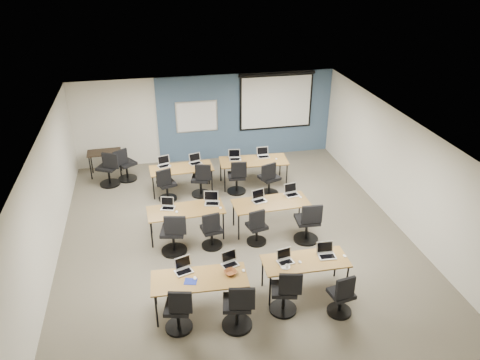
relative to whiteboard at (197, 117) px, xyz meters
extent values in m
cube|color=#6B6354|center=(0.30, -4.43, -1.45)|extent=(8.00, 9.00, 0.02)
cube|color=white|center=(0.30, -4.43, 1.25)|extent=(8.00, 9.00, 0.02)
cube|color=beige|center=(0.30, 0.07, -0.10)|extent=(8.00, 0.04, 2.70)
cube|color=beige|center=(0.30, -8.93, -0.10)|extent=(8.00, 0.04, 2.70)
cube|color=beige|center=(-3.70, -4.43, -0.10)|extent=(0.04, 9.00, 2.70)
cube|color=beige|center=(4.30, -4.43, -0.10)|extent=(0.04, 9.00, 2.70)
cube|color=#3D5977|center=(1.55, 0.04, -0.10)|extent=(5.50, 0.04, 2.70)
cube|color=silver|center=(0.00, 0.00, 0.00)|extent=(1.28, 0.02, 0.98)
cube|color=white|center=(0.00, -0.01, 0.00)|extent=(1.20, 0.02, 0.90)
cube|color=black|center=(2.50, -0.02, 0.35)|extent=(2.32, 0.03, 1.82)
cube|color=white|center=(2.50, -0.03, 0.31)|extent=(2.20, 0.02, 1.62)
cylinder|color=black|center=(2.50, -0.03, 1.19)|extent=(2.40, 0.10, 0.10)
cube|color=#A67B3C|center=(-0.81, -6.76, -0.73)|extent=(1.76, 0.73, 0.03)
cylinder|color=black|center=(-1.63, -7.07, -1.10)|extent=(0.04, 0.04, 0.70)
cylinder|color=black|center=(0.01, -7.07, -1.10)|extent=(0.04, 0.04, 0.70)
cylinder|color=black|center=(-1.63, -6.46, -1.10)|extent=(0.04, 0.04, 0.70)
cylinder|color=black|center=(0.01, -6.46, -1.10)|extent=(0.04, 0.04, 0.70)
cube|color=olive|center=(1.27, -6.65, -0.73)|extent=(1.67, 0.70, 0.03)
cylinder|color=black|center=(0.49, -6.93, -1.10)|extent=(0.04, 0.04, 0.70)
cylinder|color=black|center=(2.04, -6.93, -1.10)|extent=(0.04, 0.04, 0.70)
cylinder|color=black|center=(0.49, -6.36, -1.10)|extent=(0.04, 0.04, 0.70)
cylinder|color=black|center=(2.04, -6.36, -1.10)|extent=(0.04, 0.04, 0.70)
cube|color=brown|center=(-0.81, -4.24, -0.73)|extent=(1.76, 0.73, 0.03)
cylinder|color=black|center=(-1.63, -4.55, -1.10)|extent=(0.04, 0.04, 0.70)
cylinder|color=black|center=(0.02, -4.55, -1.10)|extent=(0.04, 0.04, 0.70)
cylinder|color=black|center=(-1.63, -3.94, -1.10)|extent=(0.04, 0.04, 0.70)
cylinder|color=black|center=(0.02, -3.94, -1.10)|extent=(0.04, 0.04, 0.70)
cube|color=#9F6528|center=(1.20, -4.33, -0.73)|extent=(1.80, 0.75, 0.03)
cylinder|color=black|center=(0.36, -4.64, -1.10)|extent=(0.04, 0.04, 0.70)
cylinder|color=black|center=(2.04, -4.64, -1.10)|extent=(0.04, 0.04, 0.70)
cylinder|color=black|center=(0.36, -4.01, -1.10)|extent=(0.04, 0.04, 0.70)
cylinder|color=black|center=(2.04, -4.01, -1.10)|extent=(0.04, 0.04, 0.70)
cube|color=brown|center=(-0.70, -2.00, -0.73)|extent=(1.70, 0.71, 0.03)
cylinder|color=black|center=(-1.49, -2.30, -1.10)|extent=(0.04, 0.04, 0.70)
cylinder|color=black|center=(0.09, -2.30, -1.10)|extent=(0.04, 0.04, 0.70)
cylinder|color=black|center=(-1.49, -1.71, -1.10)|extent=(0.04, 0.04, 0.70)
cylinder|color=black|center=(0.09, -1.71, -1.10)|extent=(0.04, 0.04, 0.70)
cube|color=olive|center=(1.34, -1.93, -0.73)|extent=(1.90, 0.79, 0.03)
cylinder|color=black|center=(0.45, -2.27, -1.10)|extent=(0.04, 0.04, 0.70)
cylinder|color=black|center=(2.23, -2.27, -1.10)|extent=(0.04, 0.04, 0.70)
cylinder|color=black|center=(0.45, -1.60, -1.10)|extent=(0.04, 0.04, 0.70)
cylinder|color=black|center=(2.23, -1.60, -1.10)|extent=(0.04, 0.04, 0.70)
cube|color=silver|center=(-1.07, -6.53, -0.71)|extent=(0.32, 0.23, 0.02)
cube|color=black|center=(-1.07, -6.55, -0.70)|extent=(0.27, 0.14, 0.00)
cube|color=silver|center=(-1.07, -6.40, -0.59)|extent=(0.32, 0.06, 0.22)
cube|color=black|center=(-1.07, -6.41, -0.59)|extent=(0.28, 0.04, 0.18)
ellipsoid|color=white|center=(-0.89, -6.76, -0.71)|extent=(0.08, 0.11, 0.04)
cylinder|color=black|center=(-1.26, -7.18, -1.42)|extent=(0.50, 0.50, 0.05)
cylinder|color=black|center=(-1.26, -7.18, -1.23)|extent=(0.06, 0.06, 0.44)
cube|color=black|center=(-1.26, -7.18, -0.97)|extent=(0.44, 0.44, 0.08)
cube|color=black|center=(-1.22, -7.37, -0.69)|extent=(0.40, 0.06, 0.44)
cube|color=#A5A5AB|center=(-0.19, -6.50, -0.71)|extent=(0.31, 0.23, 0.02)
cube|color=black|center=(-0.19, -6.52, -0.70)|extent=(0.26, 0.13, 0.00)
cube|color=#A5A5AB|center=(-0.19, -6.38, -0.59)|extent=(0.31, 0.06, 0.21)
cube|color=black|center=(-0.19, -6.39, -0.59)|extent=(0.27, 0.04, 0.18)
ellipsoid|color=white|center=(0.03, -6.72, -0.71)|extent=(0.08, 0.10, 0.03)
cylinder|color=black|center=(-0.22, -7.33, -1.42)|extent=(0.56, 0.56, 0.05)
cylinder|color=black|center=(-0.22, -7.33, -1.20)|extent=(0.06, 0.06, 0.50)
cube|color=black|center=(-0.22, -7.33, -0.91)|extent=(0.50, 0.50, 0.08)
cube|color=black|center=(-0.18, -7.56, -0.63)|extent=(0.45, 0.06, 0.44)
cube|color=silver|center=(0.87, -6.63, -0.71)|extent=(0.30, 0.22, 0.02)
cube|color=black|center=(0.87, -6.65, -0.70)|extent=(0.26, 0.13, 0.00)
cube|color=silver|center=(0.87, -6.52, -0.59)|extent=(0.30, 0.06, 0.21)
cube|color=black|center=(0.87, -6.52, -0.59)|extent=(0.26, 0.04, 0.17)
ellipsoid|color=white|center=(1.14, -6.69, -0.71)|extent=(0.08, 0.10, 0.03)
cylinder|color=black|center=(0.71, -7.12, -1.42)|extent=(0.52, 0.52, 0.05)
cylinder|color=black|center=(0.71, -7.12, -1.22)|extent=(0.06, 0.06, 0.46)
cube|color=black|center=(0.71, -7.12, -0.95)|extent=(0.46, 0.46, 0.08)
cube|color=black|center=(0.76, -7.32, -0.67)|extent=(0.42, 0.06, 0.44)
cube|color=silver|center=(1.72, -6.62, -0.71)|extent=(0.34, 0.24, 0.02)
cube|color=black|center=(1.72, -6.64, -0.70)|extent=(0.28, 0.14, 0.00)
cube|color=silver|center=(1.72, -6.49, -0.58)|extent=(0.34, 0.06, 0.23)
cube|color=black|center=(1.72, -6.50, -0.58)|extent=(0.29, 0.04, 0.19)
ellipsoid|color=white|center=(2.06, -6.68, -0.71)|extent=(0.08, 0.11, 0.03)
cylinder|color=black|center=(1.73, -7.39, -1.42)|extent=(0.47, 0.47, 0.05)
cylinder|color=black|center=(1.73, -7.39, -1.24)|extent=(0.06, 0.06, 0.41)
cube|color=black|center=(1.73, -7.39, -1.00)|extent=(0.41, 0.41, 0.08)
cube|color=black|center=(1.70, -7.57, -0.72)|extent=(0.38, 0.06, 0.44)
cube|color=#A7A7A9|center=(-1.20, -4.13, -0.71)|extent=(0.31, 0.22, 0.02)
cube|color=black|center=(-1.20, -4.15, -0.70)|extent=(0.26, 0.13, 0.00)
cube|color=#A7A7A9|center=(-1.20, -4.01, -0.59)|extent=(0.31, 0.06, 0.21)
cube|color=black|center=(-1.20, -4.01, -0.59)|extent=(0.27, 0.04, 0.17)
ellipsoid|color=white|center=(-1.02, -4.33, -0.71)|extent=(0.09, 0.12, 0.04)
cylinder|color=black|center=(-1.16, -4.81, -1.42)|extent=(0.58, 0.58, 0.05)
cylinder|color=black|center=(-1.16, -4.81, -1.19)|extent=(0.06, 0.06, 0.51)
cube|color=black|center=(-1.16, -4.81, -0.90)|extent=(0.51, 0.51, 0.08)
cube|color=black|center=(-1.11, -5.04, -0.62)|extent=(0.47, 0.06, 0.44)
cube|color=silver|center=(-0.17, -4.12, -0.71)|extent=(0.34, 0.25, 0.02)
cube|color=black|center=(-0.17, -4.14, -0.70)|extent=(0.29, 0.15, 0.00)
cube|color=silver|center=(-0.17, -3.98, -0.58)|extent=(0.34, 0.06, 0.24)
cube|color=black|center=(-0.17, -3.99, -0.58)|extent=(0.30, 0.05, 0.19)
ellipsoid|color=white|center=(-0.02, -4.36, -0.71)|extent=(0.07, 0.11, 0.04)
cylinder|color=black|center=(-0.29, -4.78, -1.42)|extent=(0.48, 0.48, 0.05)
cylinder|color=black|center=(-0.29, -4.78, -1.24)|extent=(0.06, 0.06, 0.43)
cube|color=black|center=(-0.29, -4.78, -0.98)|extent=(0.43, 0.43, 0.08)
cube|color=black|center=(-0.33, -4.97, -0.70)|extent=(0.39, 0.06, 0.44)
cube|color=#B0B0B0|center=(0.94, -4.23, -0.71)|extent=(0.32, 0.24, 0.02)
cube|color=black|center=(0.94, -4.25, -0.70)|extent=(0.28, 0.14, 0.00)
cube|color=#B0B0B0|center=(0.94, -4.10, -0.59)|extent=(0.32, 0.06, 0.22)
cube|color=black|center=(0.94, -4.11, -0.59)|extent=(0.28, 0.04, 0.18)
ellipsoid|color=white|center=(1.07, -4.30, -0.71)|extent=(0.08, 0.10, 0.03)
cylinder|color=black|center=(0.74, -4.83, -1.42)|extent=(0.46, 0.46, 0.05)
cylinder|color=black|center=(0.74, -4.83, -1.25)|extent=(0.06, 0.06, 0.41)
cube|color=black|center=(0.74, -4.83, -1.00)|extent=(0.41, 0.41, 0.08)
cube|color=black|center=(0.70, -5.01, -0.72)|extent=(0.37, 0.06, 0.44)
cube|color=#BBBBBB|center=(1.79, -4.10, -0.71)|extent=(0.34, 0.24, 0.02)
cube|color=black|center=(1.79, -4.12, -0.70)|extent=(0.28, 0.14, 0.00)
cube|color=#BBBBBB|center=(1.79, -3.97, -0.58)|extent=(0.34, 0.06, 0.23)
cube|color=black|center=(1.79, -3.97, -0.58)|extent=(0.29, 0.04, 0.19)
ellipsoid|color=white|center=(1.96, -4.25, -0.71)|extent=(0.07, 0.10, 0.03)
cylinder|color=black|center=(1.89, -4.97, -1.42)|extent=(0.58, 0.58, 0.05)
cylinder|color=black|center=(1.89, -4.97, -1.19)|extent=(0.06, 0.06, 0.51)
cube|color=black|center=(1.89, -4.97, -0.90)|extent=(0.51, 0.51, 0.08)
cube|color=black|center=(1.91, -5.21, -0.62)|extent=(0.47, 0.06, 0.44)
cube|color=#ACABB3|center=(-1.15, -1.82, -0.71)|extent=(0.34, 0.25, 0.02)
cube|color=black|center=(-1.15, -1.84, -0.70)|extent=(0.29, 0.14, 0.00)
cube|color=#ACABB3|center=(-1.15, -1.69, -0.58)|extent=(0.34, 0.06, 0.23)
cube|color=black|center=(-1.15, -1.70, -0.58)|extent=(0.30, 0.04, 0.19)
ellipsoid|color=white|center=(-1.02, -1.86, -0.71)|extent=(0.09, 0.11, 0.03)
cylinder|color=black|center=(-1.14, -2.37, -1.42)|extent=(0.49, 0.49, 0.05)
cylinder|color=black|center=(-1.14, -2.37, -1.23)|extent=(0.06, 0.06, 0.44)
cube|color=black|center=(-1.14, -2.37, -0.97)|extent=(0.44, 0.44, 0.08)
cube|color=black|center=(-1.21, -2.56, -0.69)|extent=(0.40, 0.06, 0.44)
cube|color=#B7B7C5|center=(-0.29, -1.82, -0.71)|extent=(0.33, 0.24, 0.02)
cube|color=black|center=(-0.29, -1.84, -0.70)|extent=(0.28, 0.14, 0.00)
cube|color=#B7B7C5|center=(-0.29, -1.69, -0.58)|extent=(0.33, 0.06, 0.23)
cube|color=black|center=(-0.29, -1.70, -0.58)|extent=(0.29, 0.04, 0.19)
ellipsoid|color=white|center=(-0.08, -1.97, -0.71)|extent=(0.08, 0.10, 0.03)
cylinder|color=black|center=(-0.22, -2.30, -1.42)|extent=(0.52, 0.52, 0.05)
cylinder|color=black|center=(-0.22, -2.30, -1.22)|extent=(0.06, 0.06, 0.46)
cube|color=black|center=(-0.22, -2.30, -0.95)|extent=(0.46, 0.46, 0.08)
cube|color=black|center=(-0.17, -2.51, -0.67)|extent=(0.42, 0.06, 0.44)
cube|color=#A8A8B2|center=(0.84, -1.78, -0.71)|extent=(0.33, 0.24, 0.02)
cube|color=black|center=(0.84, -1.80, -0.70)|extent=(0.28, 0.14, 0.00)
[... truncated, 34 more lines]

